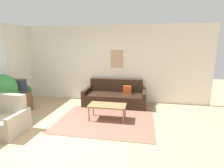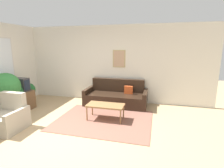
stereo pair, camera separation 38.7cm
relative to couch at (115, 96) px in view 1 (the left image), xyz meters
The scene contains 11 objects.
ground_plane 2.43m from the couch, 109.58° to the right, with size 16.00×16.00×0.00m, color tan.
area_rug 1.40m from the couch, 91.24° to the right, with size 2.55×1.97×0.01m.
wall_back 1.41m from the couch, 150.26° to the left, with size 8.00×0.09×2.70m.
couch is the anchor object (origin of this frame).
coffee_table 1.31m from the couch, 89.88° to the right, with size 1.00×0.49×0.43m.
tv_stand 3.07m from the couch, 158.18° to the right, with size 0.71×0.45×0.59m.
tv 3.11m from the couch, 158.16° to the right, with size 0.54×0.28×0.41m.
armchair 3.25m from the couch, 131.37° to the right, with size 0.83×0.76×0.86m.
potted_plant_tall 3.39m from the couch, 152.25° to the right, with size 0.82×0.82×1.22m.
potted_plant_by_window 3.00m from the couch, 165.32° to the right, with size 0.47×0.47×0.76m.
potted_plant_small 3.21m from the couch, 154.64° to the right, with size 0.59×0.59×0.87m.
Camera 1 is at (1.74, -3.42, 1.97)m, focal length 28.00 mm.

